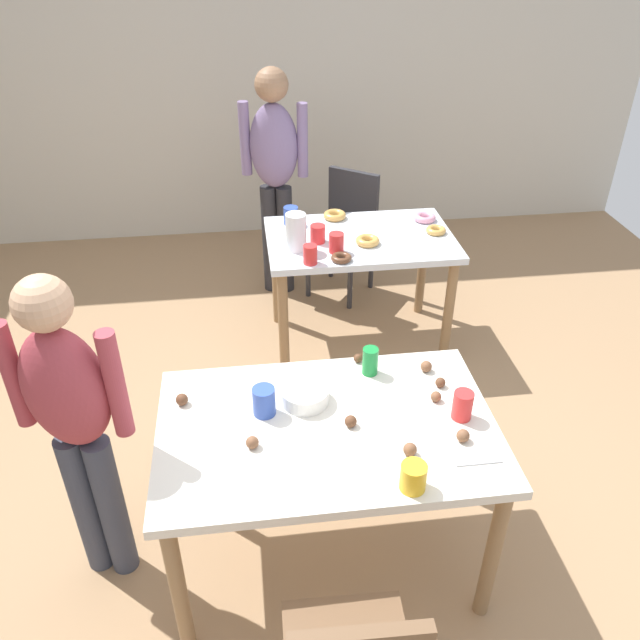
# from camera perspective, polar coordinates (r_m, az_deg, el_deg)

# --- Properties ---
(ground_plane) EXTENTS (6.40, 6.40, 0.00)m
(ground_plane) POSITION_cam_1_polar(r_m,az_deg,el_deg) (3.15, -1.83, -16.75)
(ground_plane) COLOR #9E7A56
(wall_back) EXTENTS (6.40, 0.10, 2.60)m
(wall_back) POSITION_cam_1_polar(r_m,az_deg,el_deg) (5.34, -5.85, 21.04)
(wall_back) COLOR beige
(wall_back) RESTS_ON ground_plane
(dining_table_near) EXTENTS (1.29, 0.83, 0.75)m
(dining_table_near) POSITION_cam_1_polar(r_m,az_deg,el_deg) (2.51, 0.63, -10.96)
(dining_table_near) COLOR silver
(dining_table_near) RESTS_ON ground_plane
(dining_table_far) EXTENTS (1.11, 0.72, 0.75)m
(dining_table_far) POSITION_cam_1_polar(r_m,az_deg,el_deg) (3.88, 3.57, 5.99)
(dining_table_far) COLOR silver
(dining_table_far) RESTS_ON ground_plane
(chair_far_table) EXTENTS (0.56, 0.56, 0.87)m
(chair_far_table) POSITION_cam_1_polar(r_m,az_deg,el_deg) (4.57, 2.34, 8.41)
(chair_far_table) COLOR #2D2D33
(chair_far_table) RESTS_ON ground_plane
(person_girl_near) EXTENTS (0.45, 0.28, 1.43)m
(person_girl_near) POSITION_cam_1_polar(r_m,az_deg,el_deg) (2.51, -21.18, -8.01)
(person_girl_near) COLOR #383D4C
(person_girl_near) RESTS_ON ground_plane
(person_adult_far) EXTENTS (0.45, 0.27, 1.58)m
(person_adult_far) POSITION_cam_1_polar(r_m,az_deg,el_deg) (4.38, -4.08, 13.66)
(person_adult_far) COLOR #28282D
(person_adult_far) RESTS_ON ground_plane
(mixing_bowl) EXTENTS (0.19, 0.19, 0.06)m
(mixing_bowl) POSITION_cam_1_polar(r_m,az_deg,el_deg) (2.53, -1.37, -6.75)
(mixing_bowl) COLOR white
(mixing_bowl) RESTS_ON dining_table_near
(soda_can) EXTENTS (0.07, 0.07, 0.12)m
(soda_can) POSITION_cam_1_polar(r_m,az_deg,el_deg) (2.67, 4.52, -3.68)
(soda_can) COLOR #198438
(soda_can) RESTS_ON dining_table_near
(fork_near) EXTENTS (0.17, 0.02, 0.01)m
(fork_near) POSITION_cam_1_polar(r_m,az_deg,el_deg) (2.37, 14.07, -12.28)
(fork_near) COLOR silver
(fork_near) RESTS_ON dining_table_near
(cup_near_0) EXTENTS (0.09, 0.09, 0.10)m
(cup_near_0) POSITION_cam_1_polar(r_m,az_deg,el_deg) (2.21, 8.35, -13.73)
(cup_near_0) COLOR yellow
(cup_near_0) RESTS_ON dining_table_near
(cup_near_1) EXTENTS (0.08, 0.08, 0.12)m
(cup_near_1) POSITION_cam_1_polar(r_m,az_deg,el_deg) (2.50, 12.64, -7.46)
(cup_near_1) COLOR red
(cup_near_1) RESTS_ON dining_table_near
(cup_near_2) EXTENTS (0.09, 0.09, 0.12)m
(cup_near_2) POSITION_cam_1_polar(r_m,az_deg,el_deg) (2.47, -5.03, -7.25)
(cup_near_2) COLOR #3351B2
(cup_near_2) RESTS_ON dining_table_near
(cake_ball_0) EXTENTS (0.05, 0.05, 0.05)m
(cake_ball_0) POSITION_cam_1_polar(r_m,az_deg,el_deg) (2.43, 12.68, -10.07)
(cake_ball_0) COLOR brown
(cake_ball_0) RESTS_ON dining_table_near
(cake_ball_1) EXTENTS (0.05, 0.05, 0.05)m
(cake_ball_1) POSITION_cam_1_polar(r_m,az_deg,el_deg) (2.34, 8.06, -11.40)
(cake_ball_1) COLOR brown
(cake_ball_1) RESTS_ON dining_table_near
(cake_ball_2) EXTENTS (0.05, 0.05, 0.05)m
(cake_ball_2) POSITION_cam_1_polar(r_m,az_deg,el_deg) (2.73, 9.49, -4.12)
(cake_ball_2) COLOR brown
(cake_ball_2) RESTS_ON dining_table_near
(cake_ball_3) EXTENTS (0.04, 0.04, 0.04)m
(cake_ball_3) POSITION_cam_1_polar(r_m,az_deg,el_deg) (2.66, 10.72, -5.51)
(cake_ball_3) COLOR brown
(cake_ball_3) RESTS_ON dining_table_near
(cake_ball_4) EXTENTS (0.04, 0.04, 0.04)m
(cake_ball_4) POSITION_cam_1_polar(r_m,az_deg,el_deg) (2.75, 3.43, -3.42)
(cake_ball_4) COLOR brown
(cake_ball_4) RESTS_ON dining_table_near
(cake_ball_5) EXTENTS (0.05, 0.05, 0.05)m
(cake_ball_5) POSITION_cam_1_polar(r_m,az_deg,el_deg) (2.43, 2.76, -9.04)
(cake_ball_5) COLOR brown
(cake_ball_5) RESTS_ON dining_table_near
(cake_ball_6) EXTENTS (0.05, 0.05, 0.05)m
(cake_ball_6) POSITION_cam_1_polar(r_m,az_deg,el_deg) (2.36, -6.08, -10.84)
(cake_ball_6) COLOR brown
(cake_ball_6) RESTS_ON dining_table_near
(cake_ball_7) EXTENTS (0.05, 0.05, 0.05)m
(cake_ball_7) POSITION_cam_1_polar(r_m,az_deg,el_deg) (2.58, -12.26, -6.97)
(cake_ball_7) COLOR brown
(cake_ball_7) RESTS_ON dining_table_near
(cake_ball_8) EXTENTS (0.04, 0.04, 0.04)m
(cake_ball_8) POSITION_cam_1_polar(r_m,az_deg,el_deg) (2.58, 10.34, -6.76)
(cake_ball_8) COLOR brown
(cake_ball_8) RESTS_ON dining_table_near
(pitcher_far) EXTENTS (0.12, 0.12, 0.22)m
(pitcher_far) POSITION_cam_1_polar(r_m,az_deg,el_deg) (3.63, -2.17, 7.88)
(pitcher_far) COLOR white
(pitcher_far) RESTS_ON dining_table_far
(cup_far_0) EXTENTS (0.08, 0.08, 0.11)m
(cup_far_0) POSITION_cam_1_polar(r_m,az_deg,el_deg) (3.62, 1.47, 6.91)
(cup_far_0) COLOR red
(cup_far_0) RESTS_ON dining_table_far
(cup_far_1) EXTENTS (0.09, 0.09, 0.10)m
(cup_far_1) POSITION_cam_1_polar(r_m,az_deg,el_deg) (3.74, -0.20, 7.73)
(cup_far_1) COLOR red
(cup_far_1) RESTS_ON dining_table_far
(cup_far_2) EXTENTS (0.09, 0.09, 0.11)m
(cup_far_2) POSITION_cam_1_polar(r_m,az_deg,el_deg) (3.96, -2.62, 9.31)
(cup_far_2) COLOR #3351B2
(cup_far_2) RESTS_ON dining_table_far
(cup_far_3) EXTENTS (0.08, 0.08, 0.11)m
(cup_far_3) POSITION_cam_1_polar(r_m,az_deg,el_deg) (3.50, -0.88, 5.88)
(cup_far_3) COLOR red
(cup_far_3) RESTS_ON dining_table_far
(donut_far_0) EXTENTS (0.14, 0.14, 0.04)m
(donut_far_0) POSITION_cam_1_polar(r_m,az_deg,el_deg) (4.08, 9.36, 9.04)
(donut_far_0) COLOR pink
(donut_far_0) RESTS_ON dining_table_far
(donut_far_1) EXTENTS (0.14, 0.14, 0.04)m
(donut_far_1) POSITION_cam_1_polar(r_m,az_deg,el_deg) (3.73, 4.28, 7.09)
(donut_far_1) COLOR gold
(donut_far_1) RESTS_ON dining_table_far
(donut_far_2) EXTENTS (0.14, 0.14, 0.04)m
(donut_far_2) POSITION_cam_1_polar(r_m,az_deg,el_deg) (4.05, 1.33, 9.36)
(donut_far_2) COLOR gold
(donut_far_2) RESTS_ON dining_table_far
(donut_far_3) EXTENTS (0.12, 0.12, 0.04)m
(donut_far_3) POSITION_cam_1_polar(r_m,az_deg,el_deg) (3.92, 10.34, 7.91)
(donut_far_3) COLOR gold
(donut_far_3) RESTS_ON dining_table_far
(donut_far_4) EXTENTS (0.12, 0.12, 0.03)m
(donut_far_4) POSITION_cam_1_polar(r_m,az_deg,el_deg) (3.54, 1.93, 5.58)
(donut_far_4) COLOR brown
(donut_far_4) RESTS_ON dining_table_far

